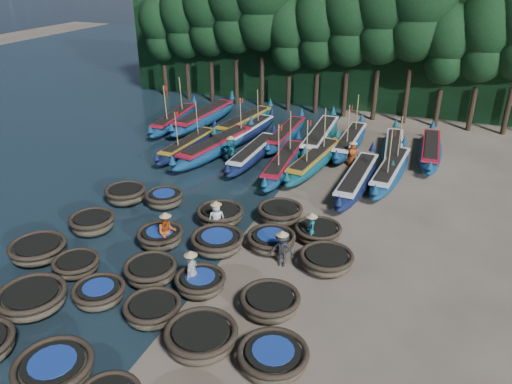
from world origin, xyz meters
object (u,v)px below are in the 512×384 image
at_px(coracle_24, 318,232).
at_px(fisherman_5, 231,151).
at_px(long_boat_4, 253,153).
at_px(long_boat_15, 350,142).
at_px(coracle_9, 273,357).
at_px(long_boat_6, 314,160).
at_px(coracle_16, 160,237).
at_px(coracle_19, 326,260).
at_px(coracle_18, 271,240).
at_px(coracle_5, 32,299).
at_px(long_boat_2, 188,145).
at_px(long_boat_11, 245,122).
at_px(coracle_2, 54,370).
at_px(coracle_15, 92,223).
at_px(fisherman_3, 282,249).
at_px(coracle_7, 153,310).
at_px(coracle_21, 164,198).
at_px(long_boat_14, 320,137).
at_px(long_boat_12, 249,131).
at_px(coracle_8, 201,337).
at_px(long_boat_9, 175,119).
at_px(coracle_20, 126,194).
at_px(coracle_23, 280,213).
at_px(fisherman_2, 167,231).
at_px(coracle_17, 217,242).
at_px(long_boat_17, 430,150).
at_px(long_boat_3, 216,147).
at_px(coracle_22, 220,215).
at_px(fisherman_0, 217,217).
at_px(coracle_10, 38,250).
at_px(long_boat_8, 390,171).
at_px(long_boat_16, 394,150).
at_px(coracle_11, 76,265).
at_px(coracle_12, 151,271).
at_px(coracle_14, 270,302).
at_px(long_boat_13, 286,134).
at_px(coracle_6, 99,293).
at_px(long_boat_7, 357,179).
at_px(fisherman_4, 192,270).

relative_size(coracle_24, fisherman_5, 1.29).
distance_m(long_boat_4, long_boat_15, 6.65).
distance_m(coracle_24, long_boat_15, 11.92).
height_order(coracle_9, long_boat_6, long_boat_6).
distance_m(coracle_16, coracle_19, 7.28).
xyz_separation_m(coracle_18, long_boat_15, (0.52, 13.35, 0.12)).
xyz_separation_m(coracle_5, long_boat_2, (-2.46, 15.96, 0.03)).
xyz_separation_m(long_boat_4, long_boat_11, (-2.87, 5.43, 0.04)).
xyz_separation_m(coracle_2, coracle_18, (3.41, 9.43, -0.04)).
relative_size(coracle_15, fisherman_3, 1.31).
distance_m(coracle_7, coracle_21, 8.75).
bearing_deg(long_boat_14, coracle_9, -81.52).
distance_m(coracle_24, long_boat_12, 14.02).
xyz_separation_m(coracle_8, long_boat_9, (-12.54, 19.75, 0.08)).
bearing_deg(coracle_21, coracle_18, -15.26).
relative_size(coracle_20, coracle_23, 0.99).
xyz_separation_m(coracle_8, coracle_15, (-8.17, 4.85, 0.00)).
height_order(coracle_2, fisherman_2, fisherman_2).
relative_size(coracle_5, coracle_17, 1.20).
bearing_deg(long_boat_17, long_boat_3, -163.09).
bearing_deg(coracle_18, coracle_22, 158.75).
height_order(coracle_19, long_boat_15, long_boat_15).
bearing_deg(fisherman_0, coracle_16, 10.77).
relative_size(coracle_9, coracle_10, 0.92).
height_order(coracle_9, coracle_23, coracle_23).
height_order(long_boat_8, long_boat_9, long_boat_8).
bearing_deg(long_boat_2, coracle_9, -50.09).
relative_size(coracle_15, coracle_24, 0.89).
xyz_separation_m(coracle_15, long_boat_16, (11.53, 14.61, 0.07)).
bearing_deg(coracle_8, coracle_2, -140.01).
bearing_deg(coracle_11, fisherman_5, 85.24).
height_order(coracle_10, coracle_16, coracle_10).
bearing_deg(coracle_24, long_boat_9, 140.51).
distance_m(coracle_12, coracle_18, 5.33).
bearing_deg(coracle_7, coracle_14, 26.99).
height_order(long_boat_4, long_boat_13, long_boat_13).
bearing_deg(coracle_18, fisherman_2, -157.80).
distance_m(coracle_22, long_boat_12, 12.25).
xyz_separation_m(coracle_6, coracle_20, (-3.93, 7.22, 0.07)).
distance_m(coracle_15, long_boat_17, 20.57).
xyz_separation_m(coracle_8, long_boat_7, (2.16, 14.06, 0.09)).
height_order(coracle_10, coracle_11, coracle_10).
relative_size(long_boat_2, fisherman_2, 3.85).
xyz_separation_m(coracle_23, long_boat_17, (5.99, 11.25, 0.06)).
height_order(coracle_10, fisherman_3, fisherman_3).
distance_m(long_boat_4, fisherman_4, 13.24).
xyz_separation_m(coracle_9, fisherman_4, (-4.24, 2.63, 0.45)).
bearing_deg(long_boat_6, long_boat_16, 47.87).
xyz_separation_m(coracle_9, long_boat_3, (-9.56, 15.56, 0.16)).
bearing_deg(coracle_24, coracle_20, -179.40).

